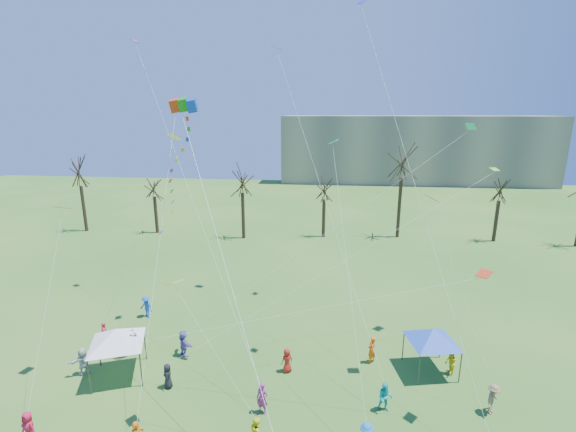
# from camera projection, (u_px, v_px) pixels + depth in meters

# --- Properties ---
(distant_building) EXTENTS (60.00, 14.00, 15.00)m
(distant_building) POSITION_uv_depth(u_px,v_px,m) (413.00, 149.00, 92.75)
(distant_building) COLOR gray
(distant_building) RESTS_ON ground
(bare_tree_row) EXTENTS (69.06, 8.71, 12.31)m
(bare_tree_row) POSITION_uv_depth(u_px,v_px,m) (333.00, 183.00, 50.83)
(bare_tree_row) COLOR black
(bare_tree_row) RESTS_ON ground
(big_box_kite) EXTENTS (4.48, 6.02, 18.56)m
(big_box_kite) POSITION_uv_depth(u_px,v_px,m) (179.00, 179.00, 22.87)
(big_box_kite) COLOR red
(big_box_kite) RESTS_ON ground
(canopy_tent_white) EXTENTS (4.07, 4.07, 3.26)m
(canopy_tent_white) POSITION_uv_depth(u_px,v_px,m) (116.00, 336.00, 24.45)
(canopy_tent_white) COLOR #3F3F44
(canopy_tent_white) RESTS_ON ground
(canopy_tent_blue) EXTENTS (3.90, 3.90, 2.98)m
(canopy_tent_blue) POSITION_uv_depth(u_px,v_px,m) (433.00, 335.00, 24.99)
(canopy_tent_blue) COLOR #3F3F44
(canopy_tent_blue) RESTS_ON ground
(festival_crowd) EXTENTS (25.75, 13.70, 1.86)m
(festival_crowd) POSITION_uv_depth(u_px,v_px,m) (247.00, 375.00, 23.83)
(festival_crowd) COLOR #BC1737
(festival_crowd) RESTS_ON ground
(small_kites_aloft) EXTENTS (27.79, 18.40, 34.26)m
(small_kites_aloft) POSITION_uv_depth(u_px,v_px,m) (289.00, 164.00, 25.31)
(small_kites_aloft) COLOR #EE4E0C
(small_kites_aloft) RESTS_ON ground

